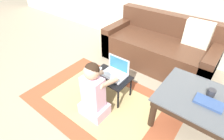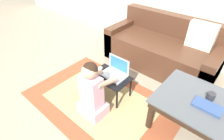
{
  "view_description": "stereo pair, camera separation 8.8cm",
  "coord_description": "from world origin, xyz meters",
  "views": [
    {
      "loc": [
        1.1,
        -1.33,
        1.67
      ],
      "look_at": [
        0.02,
        0.06,
        0.37
      ],
      "focal_mm": 28.0,
      "sensor_mm": 36.0,
      "label": 1
    },
    {
      "loc": [
        1.16,
        -1.27,
        1.67
      ],
      "look_at": [
        0.02,
        0.06,
        0.37
      ],
      "focal_mm": 28.0,
      "sensor_mm": 36.0,
      "label": 2
    }
  ],
  "objects": [
    {
      "name": "computer_mouse",
      "position": [
        -0.17,
        0.01,
        0.33
      ],
      "size": [
        0.06,
        0.11,
        0.04
      ],
      "color": "silver",
      "rests_on": "laptop_desk"
    },
    {
      "name": "coffee_table",
      "position": [
        1.17,
        0.19,
        0.35
      ],
      "size": [
        1.07,
        0.69,
        0.42
      ],
      "color": "#4C5156",
      "rests_on": "ground_plane"
    },
    {
      "name": "cup_on_table",
      "position": [
        1.1,
        0.27,
        0.45
      ],
      "size": [
        0.08,
        0.08,
        0.08
      ],
      "color": "#2D2D33",
      "rests_on": "coffee_table"
    },
    {
      "name": "area_rug",
      "position": [
        0.03,
        -0.18,
        0.0
      ],
      "size": [
        1.88,
        1.2,
        0.01
      ],
      "color": "#9E4C2D",
      "rests_on": "ground_plane"
    },
    {
      "name": "couch",
      "position": [
        0.18,
        1.1,
        0.28
      ],
      "size": [
        1.72,
        0.8,
        0.8
      ],
      "color": "#4C2D1E",
      "rests_on": "ground_plane"
    },
    {
      "name": "laptop",
      "position": [
        0.06,
        0.06,
        0.35
      ],
      "size": [
        0.31,
        0.22,
        0.22
      ],
      "color": "#B7BCC6",
      "rests_on": "laptop_desk"
    },
    {
      "name": "person_seated",
      "position": [
        0.08,
        -0.36,
        0.33
      ],
      "size": [
        0.31,
        0.41,
        0.72
      ],
      "color": "#E5B2CC",
      "rests_on": "ground_plane"
    },
    {
      "name": "ground_plane",
      "position": [
        0.0,
        0.0,
        0.0
      ],
      "size": [
        16.0,
        16.0,
        0.0
      ],
      "primitive_type": "plane",
      "color": "gray"
    },
    {
      "name": "book_on_table",
      "position": [
        1.11,
        0.15,
        0.43
      ],
      "size": [
        0.26,
        0.14,
        0.03
      ],
      "color": "#334C7F",
      "rests_on": "coffee_table"
    },
    {
      "name": "laptop_desk",
      "position": [
        0.03,
        0.01,
        0.27
      ],
      "size": [
        0.49,
        0.32,
        0.31
      ],
      "color": "black",
      "rests_on": "ground_plane"
    }
  ]
}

